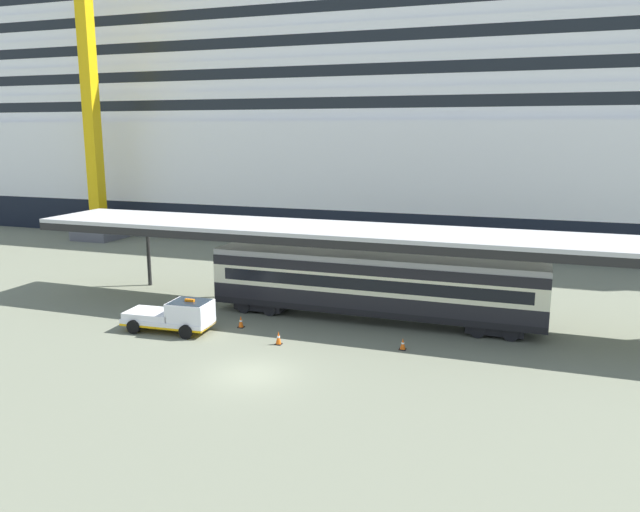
% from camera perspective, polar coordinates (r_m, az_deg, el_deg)
% --- Properties ---
extents(ground_plane, '(400.00, 400.00, 0.00)m').
position_cam_1_polar(ground_plane, '(30.44, -6.36, -10.76)').
color(ground_plane, slate).
extents(cruise_ship, '(155.52, 24.40, 41.33)m').
position_cam_1_polar(cruise_ship, '(75.27, -1.76, 13.32)').
color(cruise_ship, black).
rests_on(cruise_ship, ground).
extents(platform_canopy, '(45.44, 6.12, 5.60)m').
position_cam_1_polar(platform_canopy, '(37.54, 5.13, 2.07)').
color(platform_canopy, '#B9B9B9').
rests_on(platform_canopy, ground).
extents(train_carriage, '(20.26, 2.81, 4.11)m').
position_cam_1_polar(train_carriage, '(37.78, 4.90, -2.64)').
color(train_carriage, black).
rests_on(train_carriage, ground).
extents(service_truck, '(5.31, 2.50, 2.02)m').
position_cam_1_polar(service_truck, '(36.98, -13.13, -5.32)').
color(service_truck, white).
rests_on(service_truck, ground).
extents(traffic_cone_near, '(0.36, 0.36, 0.63)m').
position_cam_1_polar(traffic_cone_near, '(33.62, 7.63, -8.04)').
color(traffic_cone_near, black).
rests_on(traffic_cone_near, ground).
extents(traffic_cone_mid, '(0.36, 0.36, 0.76)m').
position_cam_1_polar(traffic_cone_mid, '(34.16, -3.84, -7.53)').
color(traffic_cone_mid, black).
rests_on(traffic_cone_mid, ground).
extents(traffic_cone_far, '(0.36, 0.36, 0.71)m').
position_cam_1_polar(traffic_cone_far, '(37.22, -7.30, -6.03)').
color(traffic_cone_far, black).
rests_on(traffic_cone_far, ground).
extents(dockside_crane, '(16.42, 4.40, 53.68)m').
position_cam_1_polar(dockside_crane, '(69.73, -19.86, 14.56)').
color(dockside_crane, '#595960').
rests_on(dockside_crane, ground).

